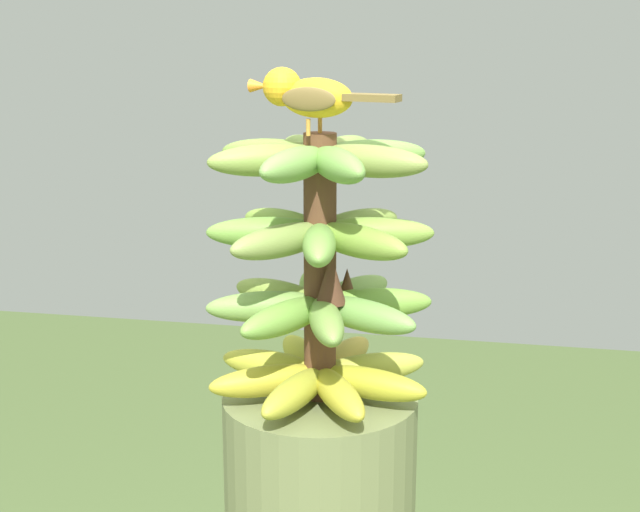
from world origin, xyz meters
TOP-DOWN VIEW (x-y plane):
  - banana_bunch at (0.00, -0.00)m, footprint 0.28×0.28m
  - perched_bird at (-0.01, -0.02)m, footprint 0.18×0.07m

SIDE VIEW (x-z plane):
  - banana_bunch at x=0.00m, z-range 1.28..1.61m
  - perched_bird at x=-0.01m, z-range 1.62..1.69m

